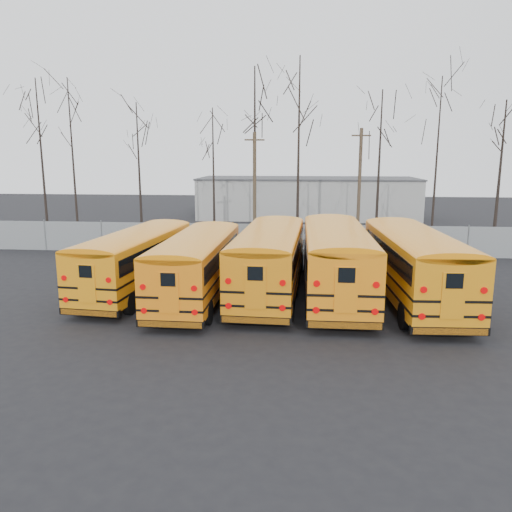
# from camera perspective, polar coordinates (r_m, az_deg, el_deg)

# --- Properties ---
(ground) EXTENTS (120.00, 120.00, 0.00)m
(ground) POSITION_cam_1_polar(r_m,az_deg,el_deg) (21.29, 1.07, -6.10)
(ground) COLOR black
(ground) RESTS_ON ground
(fence) EXTENTS (40.00, 0.04, 2.00)m
(fence) POSITION_cam_1_polar(r_m,az_deg,el_deg) (32.72, 2.62, 1.92)
(fence) COLOR gray
(fence) RESTS_ON ground
(distant_building) EXTENTS (22.00, 8.00, 4.00)m
(distant_building) POSITION_cam_1_polar(r_m,az_deg,el_deg) (52.43, 5.86, 6.58)
(distant_building) COLOR #9F9E9A
(distant_building) RESTS_ON ground
(bus_a) EXTENTS (3.43, 10.90, 3.00)m
(bus_a) POSITION_cam_1_polar(r_m,az_deg,el_deg) (24.26, -13.39, 0.06)
(bus_a) COLOR black
(bus_a) RESTS_ON ground
(bus_b) EXTENTS (2.65, 10.91, 3.04)m
(bus_b) POSITION_cam_1_polar(r_m,az_deg,el_deg) (22.53, -6.63, -0.51)
(bus_b) COLOR black
(bus_b) RESTS_ON ground
(bus_c) EXTENTS (3.12, 11.66, 3.24)m
(bus_c) POSITION_cam_1_polar(r_m,az_deg,el_deg) (23.00, 1.63, 0.11)
(bus_c) COLOR black
(bus_c) RESTS_ON ground
(bus_d) EXTENTS (2.81, 12.01, 3.35)m
(bus_d) POSITION_cam_1_polar(r_m,az_deg,el_deg) (22.90, 9.10, 0.09)
(bus_d) COLOR black
(bus_d) RESTS_ON ground
(bus_e) EXTENTS (3.24, 11.82, 3.27)m
(bus_e) POSITION_cam_1_polar(r_m,az_deg,el_deg) (23.00, 17.51, -0.37)
(bus_e) COLOR black
(bus_e) RESTS_ON ground
(utility_pole_left) EXTENTS (1.39, 0.53, 7.99)m
(utility_pole_left) POSITION_cam_1_polar(r_m,az_deg,el_deg) (35.85, -0.16, 7.77)
(utility_pole_left) COLOR #443727
(utility_pole_left) RESTS_ON ground
(utility_pole_right) EXTENTS (1.50, 0.38, 8.45)m
(utility_pole_right) POSITION_cam_1_polar(r_m,az_deg,el_deg) (40.13, 11.74, 8.26)
(utility_pole_right) COLOR #473828
(utility_pole_right) RESTS_ON ground
(tree_0) EXTENTS (0.26, 0.26, 12.02)m
(tree_0) POSITION_cam_1_polar(r_m,az_deg,el_deg) (41.98, -23.26, 10.00)
(tree_0) COLOR black
(tree_0) RESTS_ON ground
(tree_1) EXTENTS (0.26, 0.26, 11.60)m
(tree_1) POSITION_cam_1_polar(r_m,az_deg,el_deg) (37.86, -20.16, 9.84)
(tree_1) COLOR black
(tree_1) RESTS_ON ground
(tree_2) EXTENTS (0.26, 0.26, 10.28)m
(tree_2) POSITION_cam_1_polar(r_m,az_deg,el_deg) (39.66, -13.20, 9.33)
(tree_2) COLOR black
(tree_2) RESTS_ON ground
(tree_3) EXTENTS (0.26, 0.26, 9.84)m
(tree_3) POSITION_cam_1_polar(r_m,az_deg,el_deg) (38.26, -4.87, 9.19)
(tree_3) COLOR black
(tree_3) RESTS_ON ground
(tree_4) EXTENTS (0.26, 0.26, 12.56)m
(tree_4) POSITION_cam_1_polar(r_m,az_deg,el_deg) (36.94, -0.14, 11.26)
(tree_4) COLOR black
(tree_4) RESTS_ON ground
(tree_5) EXTENTS (0.26, 0.26, 12.67)m
(tree_5) POSITION_cam_1_polar(r_m,az_deg,el_deg) (33.78, 4.87, 11.28)
(tree_5) COLOR black
(tree_5) RESTS_ON ground
(tree_6) EXTENTS (0.26, 0.26, 10.61)m
(tree_6) POSITION_cam_1_polar(r_m,az_deg,el_deg) (34.91, 13.85, 9.32)
(tree_6) COLOR black
(tree_6) RESTS_ON ground
(tree_7) EXTENTS (0.26, 0.26, 11.39)m
(tree_7) POSITION_cam_1_polar(r_m,az_deg,el_deg) (35.58, 19.89, 9.63)
(tree_7) COLOR black
(tree_7) RESTS_ON ground
(tree_8) EXTENTS (0.26, 0.26, 9.86)m
(tree_8) POSITION_cam_1_polar(r_m,az_deg,el_deg) (36.42, 26.04, 7.98)
(tree_8) COLOR black
(tree_8) RESTS_ON ground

